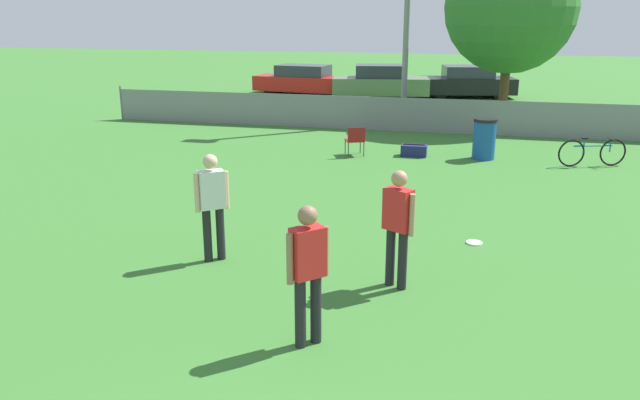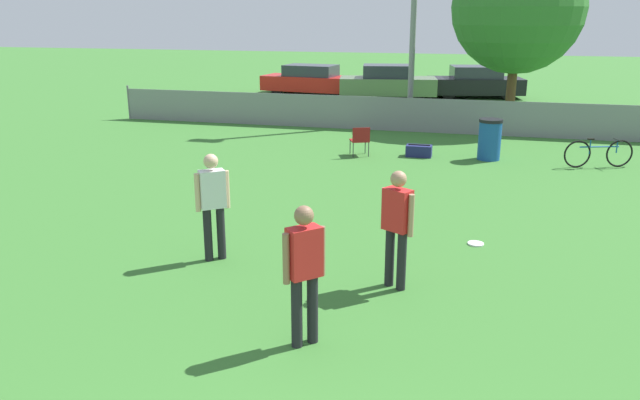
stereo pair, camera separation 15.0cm
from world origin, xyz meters
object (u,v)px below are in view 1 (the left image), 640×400
Objects in this scene: player_receiver_white at (212,200)px; bicycle_sideline at (592,152)px; frisbee_disc at (474,243)px; parked_car_dark at (467,82)px; player_thrower_red at (398,221)px; folding_chair_sideline at (355,139)px; parked_car_olive at (380,82)px; gear_bag_sideline at (414,150)px; player_defender_red at (308,266)px; parked_car_red at (303,80)px; trash_bin at (484,139)px; tree_near_pole at (511,7)px.

bicycle_sideline is at bearing 11.38° from player_receiver_white.
parked_car_dark is (-0.51, 19.63, 0.67)m from frisbee_disc.
folding_chair_sideline is (-2.14, 8.20, -0.51)m from player_thrower_red.
player_receiver_white is at bearing -148.56° from bicycle_sideline.
folding_chair_sideline is at bearing -94.45° from parked_car_olive.
gear_bag_sideline is (-4.48, 0.10, -0.21)m from bicycle_sideline.
player_defender_red reaches higher than parked_car_red.
parked_car_olive reaches higher than trash_bin.
parked_car_dark is (-1.33, 7.16, -3.23)m from tree_near_pole.
parked_car_dark is (3.44, 21.35, -0.29)m from player_receiver_white.
player_thrower_red is at bearing -117.68° from frisbee_disc.
parked_car_olive is (-3.28, 20.44, -0.28)m from player_thrower_red.
player_receiver_white is at bearing 88.19° from player_defender_red.
parked_car_olive reaches higher than bicycle_sideline.
folding_chair_sideline is (-3.21, 6.16, 0.45)m from frisbee_disc.
tree_near_pole is 7.97m from parked_car_dark.
gear_bag_sideline is (1.56, 0.34, -0.31)m from folding_chair_sideline.
parked_car_olive is (-4.53, 11.78, 0.16)m from trash_bin.
parked_car_olive is (-7.18, 12.00, 0.34)m from bicycle_sideline.
parked_car_dark is at bearing 85.42° from bicycle_sideline.
player_receiver_white is at bearing -71.76° from parked_car_red.
parked_car_red is 7.64m from parked_car_dark.
folding_chair_sideline is 1.17× the size of gear_bag_sideline.
tree_near_pole is at bearing 89.52° from bicycle_sideline.
folding_chair_sideline is at bearing -172.32° from trash_bin.
trash_bin is at bearing 33.26° from player_defender_red.
tree_near_pole reaches higher than player_receiver_white.
player_receiver_white is 9.31m from trash_bin.
player_receiver_white is at bearing 61.39° from folding_chair_sideline.
parked_car_olive is (-2.49, 22.28, -0.28)m from player_defender_red.
player_thrower_red is 9.32m from bicycle_sideline.
gear_bag_sideline is at bearing -87.00° from parked_car_olive.
frisbee_disc is 0.06× the size of parked_car_olive.
gear_bag_sideline is at bearing 43.05° from player_defender_red.
frisbee_disc is 0.06× the size of parked_car_red.
tree_near_pole is at bearing -91.29° from parked_car_dark.
player_thrower_red is 1.57× the size of trash_bin.
bicycle_sideline is at bearing -1.28° from gear_bag_sideline.
frisbee_disc is 0.34× the size of folding_chair_sideline.
parked_car_red is (-6.45, 12.26, 0.52)m from gear_bag_sideline.
bicycle_sideline is 1.58× the size of trash_bin.
player_receiver_white is 2.48× the size of gear_bag_sideline.
frisbee_disc is at bearing -93.77° from tree_near_pole.
parked_car_red reaches higher than bicycle_sideline.
player_thrower_red is at bearing -90.68° from parked_car_olive.
tree_near_pole is at bearing 86.23° from frisbee_disc.
player_thrower_red reaches higher than parked_car_red.
player_thrower_red is at bearing -86.12° from gear_bag_sideline.
bicycle_sideline is 4.48m from gear_bag_sideline.
parked_car_red is (-8.10, 18.76, 0.66)m from frisbee_disc.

